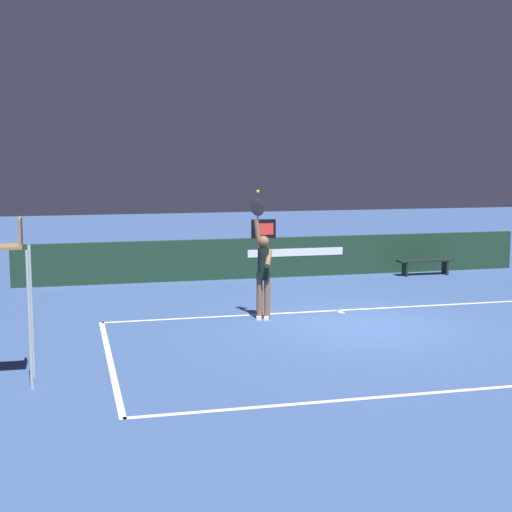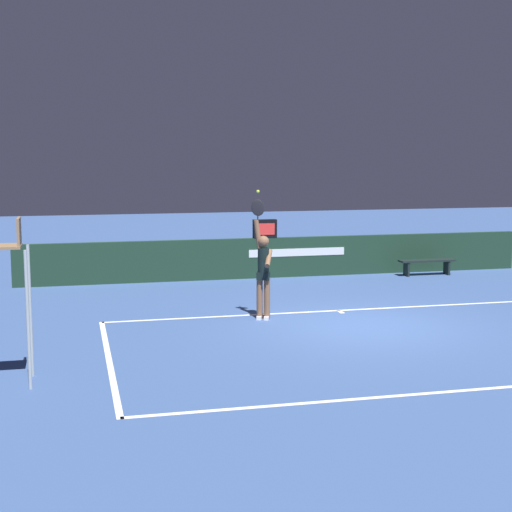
% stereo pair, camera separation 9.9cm
% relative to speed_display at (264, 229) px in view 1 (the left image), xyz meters
% --- Properties ---
extents(ground_plane, '(60.00, 60.00, 0.00)m').
position_rel_speed_display_xyz_m(ground_plane, '(0.46, -6.31, -1.37)').
color(ground_plane, '#375389').
extents(court_lines, '(10.38, 5.98, 0.00)m').
position_rel_speed_display_xyz_m(court_lines, '(0.46, -7.69, -1.37)').
color(court_lines, white).
rests_on(court_lines, ground).
extents(back_wall, '(14.45, 0.19, 1.11)m').
position_rel_speed_display_xyz_m(back_wall, '(0.46, 0.00, -0.81)').
color(back_wall, '#1A3524').
rests_on(back_wall, ground).
extents(speed_display, '(0.66, 0.19, 0.52)m').
position_rel_speed_display_xyz_m(speed_display, '(0.00, 0.00, 0.00)').
color(speed_display, black).
rests_on(speed_display, back_wall).
extents(tennis_player, '(0.49, 0.51, 2.52)m').
position_rel_speed_display_xyz_m(tennis_player, '(-1.37, -5.22, -0.32)').
color(tennis_player, brown).
rests_on(tennis_player, ground).
extents(tennis_ball, '(0.07, 0.07, 0.07)m').
position_rel_speed_display_xyz_m(tennis_ball, '(-1.46, -5.16, 1.30)').
color(tennis_ball, '#CBE736').
extents(umpire_chair, '(0.73, 0.73, 2.51)m').
position_rel_speed_display_xyz_m(umpire_chair, '(-6.17, -8.73, 0.22)').
color(umpire_chair, '#AAB4B4').
rests_on(umpire_chair, ground).
extents(courtside_bench_near, '(1.64, 0.37, 0.45)m').
position_rel_speed_display_xyz_m(courtside_bench_near, '(4.59, -0.70, -1.02)').
color(courtside_bench_near, black).
rests_on(courtside_bench_near, ground).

